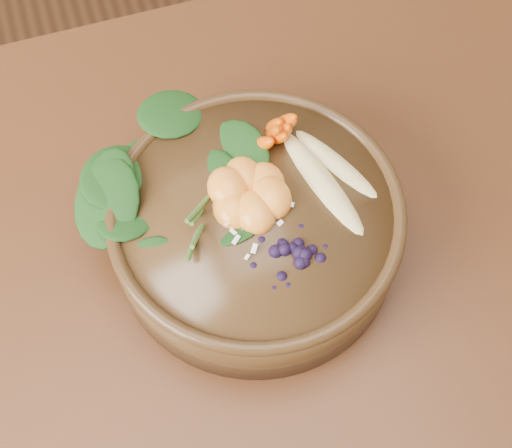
% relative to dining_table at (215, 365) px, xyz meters
% --- Properties ---
extents(dining_table, '(1.60, 0.90, 0.75)m').
position_rel_dining_table_xyz_m(dining_table, '(0.00, 0.00, 0.00)').
color(dining_table, '#331C0C').
rests_on(dining_table, ground).
extents(stoneware_bowl, '(0.34, 0.34, 0.08)m').
position_rel_dining_table_xyz_m(stoneware_bowl, '(0.08, 0.08, 0.13)').
color(stoneware_bowl, '#462E18').
rests_on(stoneware_bowl, dining_table).
extents(kale_heap, '(0.22, 0.20, 0.04)m').
position_rel_dining_table_xyz_m(kale_heap, '(0.02, 0.13, 0.19)').
color(kale_heap, '#1A4315').
rests_on(kale_heap, stoneware_bowl).
extents(carrot_cluster, '(0.07, 0.07, 0.08)m').
position_rel_dining_table_xyz_m(carrot_cluster, '(0.11, 0.17, 0.21)').
color(carrot_cluster, '#E85502').
rests_on(carrot_cluster, stoneware_bowl).
extents(banana_halves, '(0.10, 0.17, 0.03)m').
position_rel_dining_table_xyz_m(banana_halves, '(0.16, 0.10, 0.19)').
color(banana_halves, '#E0CC84').
rests_on(banana_halves, stoneware_bowl).
extents(mandarin_cluster, '(0.10, 0.11, 0.03)m').
position_rel_dining_table_xyz_m(mandarin_cluster, '(0.07, 0.10, 0.19)').
color(mandarin_cluster, orange).
rests_on(mandarin_cluster, stoneware_bowl).
extents(blueberry_pile, '(0.15, 0.12, 0.04)m').
position_rel_dining_table_xyz_m(blueberry_pile, '(0.09, 0.02, 0.19)').
color(blueberry_pile, black).
rests_on(blueberry_pile, stoneware_bowl).
extents(coconut_flakes, '(0.10, 0.09, 0.01)m').
position_rel_dining_table_xyz_m(coconut_flakes, '(0.08, 0.06, 0.18)').
color(coconut_flakes, white).
rests_on(coconut_flakes, stoneware_bowl).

